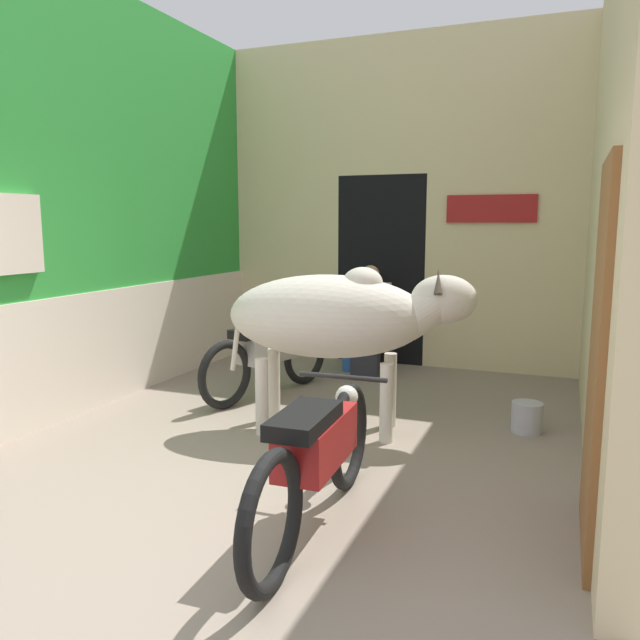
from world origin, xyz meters
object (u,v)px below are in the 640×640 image
object	(u,v)px
motorcycle_far	(268,354)
bucket	(527,417)
motorcycle_near	(316,454)
shopkeeper_seated	(369,319)
cow	(339,317)
plastic_stool	(352,350)

from	to	relation	value
motorcycle_far	bucket	distance (m)	2.59
bucket	motorcycle_near	bearing A→B (deg)	-114.50
shopkeeper_seated	cow	bearing A→B (deg)	-80.04
shopkeeper_seated	plastic_stool	xyz separation A→B (m)	(-0.26, 0.18, -0.43)
shopkeeper_seated	motorcycle_near	bearing A→B (deg)	-77.33
cow	motorcycle_near	distance (m)	1.84
shopkeeper_seated	bucket	bearing A→B (deg)	-37.55
cow	plastic_stool	bearing A→B (deg)	105.64
shopkeeper_seated	bucket	size ratio (longest dim) A/B	4.96
motorcycle_near	plastic_stool	distance (m)	4.01
shopkeeper_seated	bucket	world-z (taller)	shopkeeper_seated
motorcycle_far	plastic_stool	bearing A→B (deg)	71.70
shopkeeper_seated	plastic_stool	bearing A→B (deg)	144.95
motorcycle_far	bucket	bearing A→B (deg)	-5.09
motorcycle_far	plastic_stool	xyz separation A→B (m)	(0.46, 1.38, -0.19)
shopkeeper_seated	bucket	xyz separation A→B (m)	(1.85, -1.42, -0.54)
motorcycle_near	motorcycle_far	world-z (taller)	motorcycle_near
motorcycle_far	shopkeeper_seated	bearing A→B (deg)	59.22
bucket	cow	bearing A→B (deg)	-159.72
motorcycle_far	shopkeeper_seated	distance (m)	1.41
motorcycle_near	plastic_stool	bearing A→B (deg)	105.70
shopkeeper_seated	plastic_stool	size ratio (longest dim) A/B	2.81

